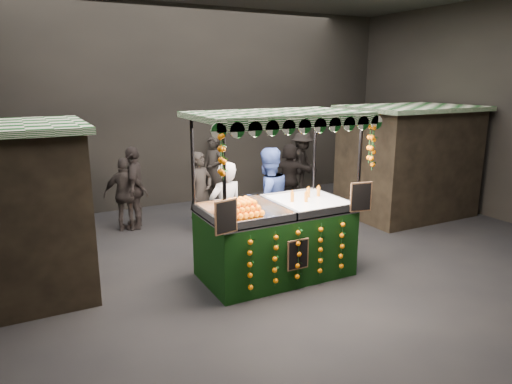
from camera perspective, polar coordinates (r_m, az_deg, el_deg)
ground at (r=8.20m, az=2.95°, el=-9.31°), size 12.00×12.00×0.00m
market_hall at (r=7.54m, az=3.27°, el=15.04°), size 12.10×10.10×5.05m
neighbour_stall_right at (r=11.64m, az=18.18°, el=3.70°), size 3.00×2.20×2.60m
juice_stall at (r=7.61m, az=2.61°, el=-4.37°), size 2.81×1.65×2.72m
vendor_grey at (r=8.25m, az=-3.74°, el=-2.47°), size 0.72×0.53×1.82m
vendor_blue at (r=8.72m, az=1.44°, el=-0.97°), size 1.01×0.81×1.99m
shopper_0 at (r=9.90m, az=-6.82°, el=-0.02°), size 0.75×0.65×1.73m
shopper_1 at (r=11.91m, az=16.78°, el=1.34°), size 0.91×0.83×1.52m
shopper_2 at (r=10.29m, az=-15.77°, el=-0.30°), size 1.01×0.71×1.60m
shopper_3 at (r=13.18m, az=5.72°, el=3.59°), size 1.32×1.11×1.77m
shopper_5 at (r=12.33m, az=4.18°, el=2.43°), size 1.44×1.25×1.57m
shopper_6 at (r=12.20m, az=-5.27°, el=2.73°), size 0.65×0.76×1.76m
shopper_7 at (r=10.41m, az=-14.76°, el=0.54°), size 0.77×1.15×1.81m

